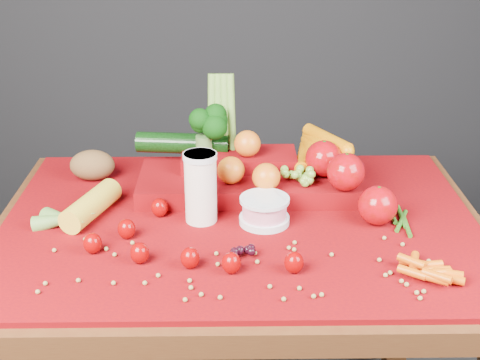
{
  "coord_description": "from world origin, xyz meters",
  "views": [
    {
      "loc": [
        -0.02,
        -1.32,
        1.45
      ],
      "look_at": [
        0.0,
        0.02,
        0.85
      ],
      "focal_mm": 50.0,
      "sensor_mm": 36.0,
      "label": 1
    }
  ],
  "objects_px": {
    "milk_glass": "(201,185)",
    "produce_mound": "(262,168)",
    "yogurt_bowl": "(264,210)",
    "table": "(240,261)"
  },
  "relations": [
    {
      "from": "yogurt_bowl",
      "to": "produce_mound",
      "type": "distance_m",
      "value": 0.17
    },
    {
      "from": "table",
      "to": "yogurt_bowl",
      "type": "bearing_deg",
      "value": -15.69
    },
    {
      "from": "table",
      "to": "yogurt_bowl",
      "type": "distance_m",
      "value": 0.15
    },
    {
      "from": "milk_glass",
      "to": "produce_mound",
      "type": "xyz_separation_m",
      "value": [
        0.14,
        0.15,
        -0.03
      ]
    },
    {
      "from": "produce_mound",
      "to": "yogurt_bowl",
      "type": "bearing_deg",
      "value": -90.52
    },
    {
      "from": "table",
      "to": "produce_mound",
      "type": "relative_size",
      "value": 1.83
    },
    {
      "from": "milk_glass",
      "to": "yogurt_bowl",
      "type": "bearing_deg",
      "value": -6.02
    },
    {
      "from": "milk_glass",
      "to": "yogurt_bowl",
      "type": "relative_size",
      "value": 1.44
    },
    {
      "from": "milk_glass",
      "to": "yogurt_bowl",
      "type": "height_order",
      "value": "milk_glass"
    },
    {
      "from": "milk_glass",
      "to": "yogurt_bowl",
      "type": "distance_m",
      "value": 0.15
    }
  ]
}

